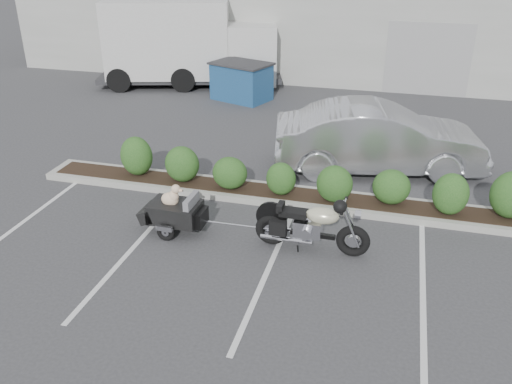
% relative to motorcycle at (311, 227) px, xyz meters
% --- Properties ---
extents(ground, '(90.00, 90.00, 0.00)m').
position_rel_motorcycle_xyz_m(ground, '(-1.82, -0.19, -0.51)').
color(ground, '#38383A').
rests_on(ground, ground).
extents(planter_kerb, '(12.00, 1.00, 0.15)m').
position_rel_motorcycle_xyz_m(planter_kerb, '(-0.82, 2.01, -0.43)').
color(planter_kerb, '#9E9E93').
rests_on(planter_kerb, ground).
extents(building, '(26.00, 10.00, 4.00)m').
position_rel_motorcycle_xyz_m(building, '(-1.82, 16.81, 1.49)').
color(building, '#9EA099').
rests_on(building, ground).
extents(motorcycle, '(2.21, 0.74, 1.27)m').
position_rel_motorcycle_xyz_m(motorcycle, '(0.00, 0.00, 0.00)').
color(motorcycle, black).
rests_on(motorcycle, ground).
extents(pet_trailer, '(1.76, 0.98, 1.05)m').
position_rel_motorcycle_xyz_m(pet_trailer, '(-2.78, 0.02, -0.06)').
color(pet_trailer, black).
rests_on(pet_trailer, ground).
extents(sedan, '(5.41, 2.83, 1.70)m').
position_rel_motorcycle_xyz_m(sedan, '(0.95, 4.25, 0.34)').
color(sedan, silver).
rests_on(sedan, ground).
extents(dumpster, '(2.37, 1.99, 1.33)m').
position_rel_motorcycle_xyz_m(dumpster, '(-4.16, 9.46, 0.16)').
color(dumpster, navy).
rests_on(dumpster, ground).
extents(delivery_truck, '(7.35, 4.05, 3.20)m').
position_rel_motorcycle_xyz_m(delivery_truck, '(-6.71, 10.99, 1.03)').
color(delivery_truck, silver).
rests_on(delivery_truck, ground).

